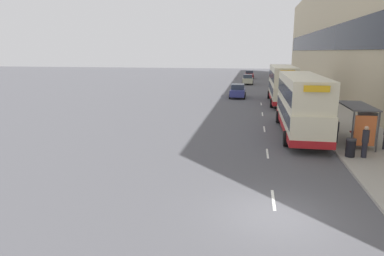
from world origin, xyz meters
name	(u,v)px	position (x,y,z in m)	size (l,w,h in m)	color
ground_plane	(275,216)	(0.00, 0.00, 0.00)	(220.00, 220.00, 0.00)	#515156
pavement	(306,94)	(6.50, 38.50, 0.07)	(5.00, 93.00, 0.14)	#A39E93
terrace_facade	(342,32)	(10.49, 38.50, 8.48)	(3.10, 93.00, 16.98)	#C6B793
lane_mark_0	(273,200)	(0.00, 1.41, 0.01)	(0.12, 2.00, 0.01)	silver
lane_mark_1	(267,153)	(0.00, 8.03, 0.01)	(0.12, 2.00, 0.01)	silver
lane_mark_2	(264,129)	(0.00, 14.66, 0.01)	(0.12, 2.00, 0.01)	silver
lane_mark_3	(262,114)	(0.00, 21.28, 0.01)	(0.12, 2.00, 0.01)	silver
lane_mark_4	(261,104)	(0.00, 27.91, 0.01)	(0.12, 2.00, 0.01)	silver
bus_shelter	(361,118)	(5.77, 10.66, 1.88)	(1.60, 4.20, 2.48)	#4C4C51
double_decker_bus_near	(301,103)	(2.47, 13.47, 2.29)	(2.85, 11.55, 4.30)	beige
double_decker_bus_ahead	(282,84)	(2.32, 28.87, 2.29)	(2.85, 11.25, 4.30)	beige
car_0	(249,74)	(-1.90, 65.80, 0.87)	(2.04, 3.81, 1.77)	maroon
car_1	(248,79)	(-1.99, 51.87, 0.88)	(2.02, 3.97, 1.79)	#B7B799
car_2	(238,91)	(-2.95, 33.02, 0.87)	(2.06, 4.45, 1.76)	navy
pedestrian_at_shelter	(365,142)	(5.28, 7.76, 1.06)	(0.36, 0.36, 1.80)	#23232D
pedestrian_2	(336,131)	(4.42, 10.81, 0.95)	(0.31, 0.31, 1.58)	#23232D
pedestrian_3	(329,121)	(4.57, 13.73, 1.01)	(0.34, 0.34, 1.71)	#23232D
pedestrian_4	(373,120)	(7.80, 14.67, 1.04)	(0.35, 0.35, 1.75)	#23232D
litter_bin	(351,148)	(4.55, 7.77, 0.67)	(0.55, 0.55, 1.05)	black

